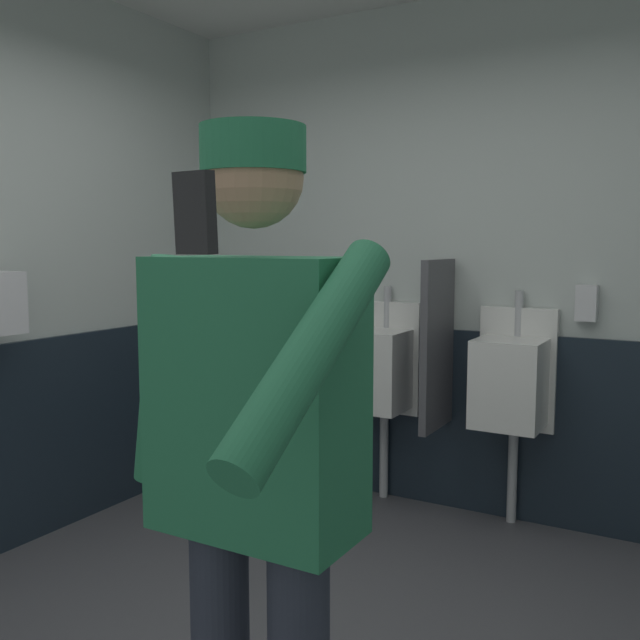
# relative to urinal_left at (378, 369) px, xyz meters

# --- Properties ---
(wall_back) EXTENTS (4.03, 0.12, 2.80)m
(wall_back) POSITION_rel_urinal_left_xyz_m (0.41, 0.22, 0.62)
(wall_back) COLOR silver
(wall_back) RESTS_ON ground_plane
(wainscot_band_back) EXTENTS (3.43, 0.03, 1.01)m
(wainscot_band_back) POSITION_rel_urinal_left_xyz_m (0.41, 0.14, -0.27)
(wainscot_band_back) COLOR #19232D
(wainscot_band_back) RESTS_ON ground_plane
(urinal_left) EXTENTS (0.40, 0.34, 1.24)m
(urinal_left) POSITION_rel_urinal_left_xyz_m (0.00, 0.00, 0.00)
(urinal_left) COLOR white
(urinal_left) RESTS_ON ground_plane
(urinal_middle) EXTENTS (0.40, 0.34, 1.24)m
(urinal_middle) POSITION_rel_urinal_left_xyz_m (0.75, 0.00, 0.00)
(urinal_middle) COLOR white
(urinal_middle) RESTS_ON ground_plane
(privacy_divider_panel) EXTENTS (0.04, 0.40, 0.90)m
(privacy_divider_panel) POSITION_rel_urinal_left_xyz_m (0.37, -0.07, 0.17)
(privacy_divider_panel) COLOR #4C4C51
(person) EXTENTS (0.68, 0.60, 1.73)m
(person) POSITION_rel_urinal_left_xyz_m (0.77, -2.30, 0.25)
(person) COLOR #2D3342
(person) RESTS_ON ground_plane
(cell_phone) EXTENTS (0.06, 0.03, 0.11)m
(cell_phone) POSITION_rel_urinal_left_xyz_m (1.04, -2.81, 0.75)
(cell_phone) COLOR black
(soap_dispenser) EXTENTS (0.10, 0.07, 0.18)m
(soap_dispenser) POSITION_rel_urinal_left_xyz_m (1.08, 0.12, 0.41)
(soap_dispenser) COLOR silver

